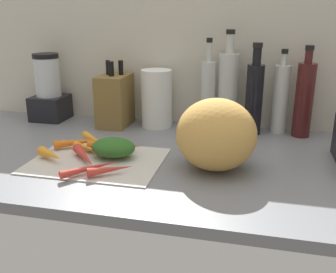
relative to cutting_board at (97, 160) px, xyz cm
name	(u,v)px	position (x,y,z in cm)	size (l,w,h in cm)	color
ground_plane	(160,159)	(17.06, 10.24, -1.90)	(170.00, 80.00, 3.00)	slate
wall_back	(184,47)	(17.06, 48.74, 29.60)	(170.00, 3.00, 60.00)	beige
cutting_board	(97,160)	(0.00, 0.00, 0.00)	(39.10, 29.75, 0.80)	beige
carrot_0	(91,149)	(-4.14, 4.60, 1.46)	(2.11, 2.11, 16.92)	orange
carrot_1	(94,140)	(-6.45, 12.90, 1.70)	(2.60, 2.60, 14.27)	orange
carrot_2	(110,169)	(7.98, -9.42, 1.66)	(2.52, 2.52, 12.84)	red
carrot_3	(51,155)	(-13.08, -3.86, 2.00)	(3.21, 3.21, 10.42)	orange
carrot_4	(81,142)	(-9.98, 9.67, 1.78)	(2.75, 2.75, 17.16)	orange
carrot_5	(85,156)	(-2.95, -2.43, 1.91)	(3.02, 3.02, 15.80)	red
carrot_6	(91,168)	(2.21, -9.23, 1.51)	(2.23, 2.23, 17.96)	red
carrot_7	(115,146)	(2.82, 8.19, 1.99)	(3.19, 3.19, 17.70)	orange
carrot_greens_pile	(113,147)	(4.05, 3.29, 3.29)	(13.64, 10.49, 5.77)	#2D6023
winter_squash	(216,135)	(35.34, 2.79, 9.91)	(22.80, 21.63, 20.62)	gold
knife_block	(115,100)	(-8.22, 37.74, 9.74)	(10.90, 16.02, 25.37)	olive
blender_appliance	(49,92)	(-37.48, 39.43, 11.28)	(13.45, 13.45, 27.11)	black
paper_towel_roll	(157,99)	(8.19, 39.74, 10.69)	(11.80, 11.80, 22.18)	white
bottle_0	(208,94)	(27.78, 40.66, 13.19)	(5.37, 5.37, 34.15)	silver
bottle_1	(228,90)	(35.02, 42.24, 14.72)	(7.53, 7.53, 37.06)	silver
bottle_2	(254,97)	(44.81, 39.01, 13.43)	(6.18, 6.18, 32.90)	black
bottle_3	(280,98)	(54.22, 42.66, 12.51)	(5.82, 5.82, 30.63)	silver
bottle_4	(304,99)	(62.07, 40.02, 13.38)	(6.44, 6.44, 32.27)	#471919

